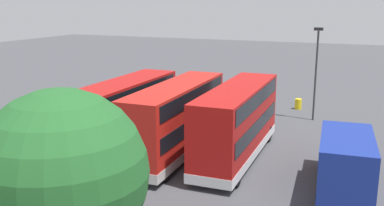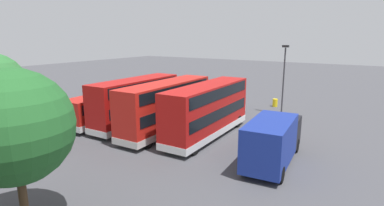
% 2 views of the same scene
% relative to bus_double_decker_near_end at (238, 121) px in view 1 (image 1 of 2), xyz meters
% --- Properties ---
extents(ground_plane, '(140.00, 140.00, 0.00)m').
position_rel_bus_double_decker_near_end_xyz_m(ground_plane, '(5.56, -10.95, -2.45)').
color(ground_plane, '#47474C').
extents(bus_double_decker_near_end, '(2.88, 11.13, 4.55)m').
position_rel_bus_double_decker_near_end_xyz_m(bus_double_decker_near_end, '(0.00, 0.00, 0.00)').
color(bus_double_decker_near_end, '#B71411').
rests_on(bus_double_decker_near_end, ground).
extents(bus_double_decker_second, '(2.87, 11.07, 4.55)m').
position_rel_bus_double_decker_near_end_xyz_m(bus_double_decker_second, '(3.74, 0.86, -0.00)').
color(bus_double_decker_second, red).
rests_on(bus_double_decker_second, ground).
extents(bus_double_decker_third, '(2.72, 10.13, 4.55)m').
position_rel_bus_double_decker_near_end_xyz_m(bus_double_decker_third, '(7.36, 0.86, -0.00)').
color(bus_double_decker_third, '#B71411').
rests_on(bus_double_decker_third, ground).
extents(bus_single_deck_fourth, '(3.37, 11.94, 2.95)m').
position_rel_bus_double_decker_near_end_xyz_m(bus_single_deck_fourth, '(10.75, 0.29, -0.83)').
color(bus_single_deck_fourth, red).
rests_on(bus_single_deck_fourth, ground).
extents(box_truck_blue, '(3.13, 7.69, 3.20)m').
position_rel_bus_double_decker_near_end_xyz_m(box_truck_blue, '(-6.49, 2.48, -0.74)').
color(box_truck_blue, navy).
rests_on(box_truck_blue, ground).
extents(car_hatchback_silver, '(4.55, 4.03, 1.43)m').
position_rel_bus_double_decker_near_end_xyz_m(car_hatchback_silver, '(2.87, -10.33, -1.75)').
color(car_hatchback_silver, silver).
rests_on(car_hatchback_silver, ground).
extents(car_small_green, '(4.62, 3.31, 1.43)m').
position_rel_bus_double_decker_near_end_xyz_m(car_small_green, '(16.48, -10.29, -1.75)').
color(car_small_green, '#A5D14C').
rests_on(car_small_green, ground).
extents(lamp_post_tall, '(0.70, 0.30, 7.57)m').
position_rel_bus_double_decker_near_end_xyz_m(lamp_post_tall, '(-3.11, -11.16, 2.01)').
color(lamp_post_tall, '#38383D').
rests_on(lamp_post_tall, ground).
extents(waste_bin_yellow, '(0.60, 0.60, 0.95)m').
position_rel_bus_double_decker_near_end_xyz_m(waste_bin_yellow, '(-1.35, -14.43, -1.97)').
color(waste_bin_yellow, yellow).
rests_on(waste_bin_yellow, ground).
extents(tree_midright, '(4.94, 4.94, 7.29)m').
position_rel_bus_double_decker_near_end_xyz_m(tree_midright, '(0.44, 15.57, 2.36)').
color(tree_midright, '#4C3823').
rests_on(tree_midright, ground).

